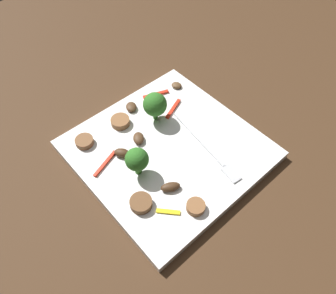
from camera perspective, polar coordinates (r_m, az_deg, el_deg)
ground_plane at (r=0.58m, az=0.00°, el=-1.00°), size 1.40×1.40×0.00m
plate at (r=0.58m, az=0.00°, el=-0.51°), size 0.30×0.30×0.02m
fork at (r=0.57m, az=7.24°, el=-0.51°), size 0.18×0.04×0.00m
broccoli_floret_0 at (r=0.51m, az=-5.51°, el=-2.26°), size 0.04×0.04×0.06m
broccoli_floret_1 at (r=0.59m, az=-2.32°, el=7.50°), size 0.04×0.04×0.06m
sausage_slice_0 at (r=0.59m, az=-14.56°, el=0.96°), size 0.04×0.04×0.01m
sausage_slice_1 at (r=0.61m, az=-8.42°, el=4.48°), size 0.04×0.04×0.01m
sausage_slice_2 at (r=0.51m, az=-4.80°, el=-9.83°), size 0.04×0.04×0.01m
sausage_slice_3 at (r=0.50m, az=4.92°, el=-10.46°), size 0.04×0.04×0.01m
mushroom_0 at (r=0.63m, az=-6.51°, el=7.05°), size 0.03×0.03×0.01m
mushroom_1 at (r=0.56m, az=-8.15°, el=-1.03°), size 0.03×0.03×0.01m
mushroom_2 at (r=0.67m, az=1.52°, el=10.85°), size 0.03×0.02×0.01m
mushroom_3 at (r=0.58m, az=-5.22°, el=1.55°), size 0.03×0.03×0.01m
mushroom_4 at (r=0.52m, az=0.44°, el=-7.06°), size 0.03×0.04×0.01m
pepper_strip_0 at (r=0.65m, az=-2.17°, el=9.29°), size 0.02×0.05×0.00m
pepper_strip_1 at (r=0.50m, az=0.04°, el=-11.37°), size 0.03×0.03×0.00m
pepper_strip_2 at (r=0.63m, az=0.92°, el=6.79°), size 0.03×0.05×0.00m
pepper_strip_3 at (r=0.56m, az=-11.07°, el=-2.88°), size 0.02×0.06×0.00m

